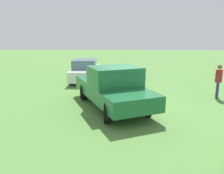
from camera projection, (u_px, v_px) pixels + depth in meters
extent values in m
plane|color=#54843D|center=(131.00, 106.00, 9.98)|extent=(80.00, 80.00, 0.00)
cylinder|color=black|center=(84.00, 91.00, 10.88)|extent=(0.80, 0.22, 0.80)
cylinder|color=black|center=(115.00, 88.00, 11.50)|extent=(0.80, 0.22, 0.80)
cylinder|color=black|center=(107.00, 112.00, 7.95)|extent=(0.80, 0.22, 0.80)
cylinder|color=black|center=(148.00, 106.00, 8.57)|extent=(0.80, 0.22, 0.80)
cube|color=#1E6638|center=(100.00, 84.00, 11.02)|extent=(2.67, 2.65, 0.64)
cube|color=#1E6638|center=(115.00, 83.00, 9.29)|extent=(2.30, 2.48, 1.40)
cube|color=slate|center=(115.00, 73.00, 9.19)|extent=(2.01, 2.23, 0.48)
cube|color=#1E6638|center=(125.00, 99.00, 8.46)|extent=(3.04, 2.81, 0.60)
cube|color=silver|center=(95.00, 85.00, 11.94)|extent=(0.90, 1.78, 0.16)
cylinder|color=black|center=(78.00, 72.00, 16.89)|extent=(0.71, 0.20, 0.71)
cylinder|color=black|center=(97.00, 72.00, 16.90)|extent=(0.71, 0.20, 0.71)
cylinder|color=black|center=(71.00, 79.00, 14.11)|extent=(0.71, 0.20, 0.71)
cylinder|color=black|center=(94.00, 79.00, 14.12)|extent=(0.71, 0.20, 0.71)
cube|color=white|center=(85.00, 73.00, 15.46)|extent=(4.39, 1.93, 0.68)
cube|color=slate|center=(85.00, 64.00, 15.11)|extent=(1.97, 1.61, 0.60)
cylinder|color=navy|center=(217.00, 91.00, 11.00)|extent=(0.14, 0.14, 0.82)
cylinder|color=navy|center=(217.00, 90.00, 11.17)|extent=(0.14, 0.14, 0.82)
cylinder|color=maroon|center=(219.00, 76.00, 10.92)|extent=(0.42, 0.42, 0.62)
sphere|color=brown|center=(220.00, 67.00, 10.82)|extent=(0.22, 0.22, 0.22)
cone|color=orange|center=(138.00, 79.00, 14.57)|extent=(0.32, 0.32, 0.55)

